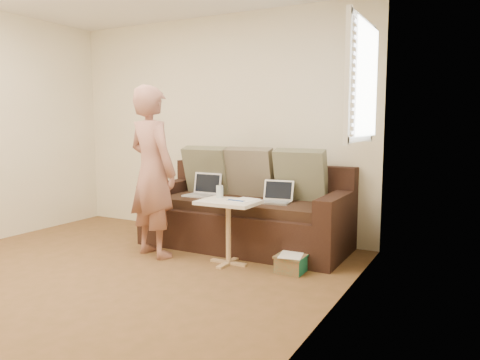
{
  "coord_description": "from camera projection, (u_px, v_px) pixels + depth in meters",
  "views": [
    {
      "loc": [
        2.92,
        -2.58,
        1.33
      ],
      "look_at": [
        0.8,
        1.4,
        0.78
      ],
      "focal_mm": 34.54,
      "sensor_mm": 36.0,
      "label": 1
    }
  ],
  "objects": [
    {
      "name": "floor",
      "position": [
        74.0,
        287.0,
        3.78
      ],
      "size": [
        4.5,
        4.5,
        0.0
      ],
      "primitive_type": "plane",
      "color": "brown",
      "rests_on": "ground"
    },
    {
      "name": "wall_back",
      "position": [
        215.0,
        126.0,
        5.6
      ],
      "size": [
        4.0,
        0.0,
        4.0
      ],
      "primitive_type": "plane",
      "rotation": [
        1.57,
        0.0,
        0.0
      ],
      "color": "beige",
      "rests_on": "ground"
    },
    {
      "name": "wall_right",
      "position": [
        308.0,
        129.0,
        2.69
      ],
      "size": [
        0.0,
        4.5,
        4.5
      ],
      "primitive_type": "plane",
      "rotation": [
        1.57,
        0.0,
        -1.57
      ],
      "color": "beige",
      "rests_on": "ground"
    },
    {
      "name": "window_blinds",
      "position": [
        363.0,
        81.0,
        3.98
      ],
      "size": [
        0.12,
        0.88,
        1.08
      ],
      "primitive_type": null,
      "color": "white",
      "rests_on": "wall_right"
    },
    {
      "name": "sofa",
      "position": [
        245.0,
        208.0,
        4.98
      ],
      "size": [
        2.2,
        0.95,
        0.85
      ],
      "primitive_type": null,
      "color": "black",
      "rests_on": "ground"
    },
    {
      "name": "pillow_left",
      "position": [
        207.0,
        170.0,
        5.38
      ],
      "size": [
        0.55,
        0.29,
        0.57
      ],
      "primitive_type": null,
      "rotation": [
        0.28,
        0.0,
        0.0
      ],
      "color": "#606248",
      "rests_on": "sofa"
    },
    {
      "name": "pillow_mid",
      "position": [
        250.0,
        172.0,
        5.15
      ],
      "size": [
        0.55,
        0.27,
        0.57
      ],
      "primitive_type": null,
      "rotation": [
        0.24,
        0.0,
        0.0
      ],
      "color": "#645D47",
      "rests_on": "sofa"
    },
    {
      "name": "pillow_right",
      "position": [
        301.0,
        175.0,
        4.87
      ],
      "size": [
        0.55,
        0.28,
        0.57
      ],
      "primitive_type": null,
      "rotation": [
        0.26,
        0.0,
        0.0
      ],
      "color": "#606248",
      "rests_on": "sofa"
    },
    {
      "name": "laptop_silver",
      "position": [
        274.0,
        203.0,
        4.74
      ],
      "size": [
        0.35,
        0.27,
        0.21
      ],
      "primitive_type": null,
      "rotation": [
        0.0,
        0.0,
        0.12
      ],
      "color": "#B7BABC",
      "rests_on": "sofa"
    },
    {
      "name": "laptop_white",
      "position": [
        201.0,
        196.0,
        5.18
      ],
      "size": [
        0.36,
        0.27,
        0.26
      ],
      "primitive_type": null,
      "rotation": [
        0.0,
        0.0,
        -0.02
      ],
      "color": "white",
      "rests_on": "sofa"
    },
    {
      "name": "person",
      "position": [
        152.0,
        172.0,
        4.6
      ],
      "size": [
        0.71,
        0.57,
        1.71
      ],
      "primitive_type": "imported",
      "rotation": [
        0.0,
        0.0,
        2.87
      ],
      "color": "#9C5555",
      "rests_on": "ground"
    },
    {
      "name": "side_table",
      "position": [
        228.0,
        232.0,
        4.38
      ],
      "size": [
        0.56,
        0.39,
        0.61
      ],
      "primitive_type": null,
      "color": "silver",
      "rests_on": "ground"
    },
    {
      "name": "drinking_glass",
      "position": [
        220.0,
        192.0,
        4.5
      ],
      "size": [
        0.07,
        0.07,
        0.12
      ],
      "primitive_type": null,
      "color": "silver",
      "rests_on": "side_table"
    },
    {
      "name": "scissors",
      "position": [
        236.0,
        201.0,
        4.3
      ],
      "size": [
        0.2,
        0.15,
        0.02
      ],
      "primitive_type": null,
      "rotation": [
        0.0,
        0.0,
        0.32
      ],
      "color": "silver",
      "rests_on": "side_table"
    },
    {
      "name": "paper_on_table",
      "position": [
        243.0,
        200.0,
        4.36
      ],
      "size": [
        0.25,
        0.33,
        0.0
      ],
      "primitive_type": null,
      "rotation": [
        0.0,
        0.0,
        -0.14
      ],
      "color": "white",
      "rests_on": "side_table"
    },
    {
      "name": "striped_box",
      "position": [
        291.0,
        263.0,
        4.16
      ],
      "size": [
        0.26,
        0.26,
        0.16
      ],
      "primitive_type": null,
      "color": "#BD421C",
      "rests_on": "ground"
    }
  ]
}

